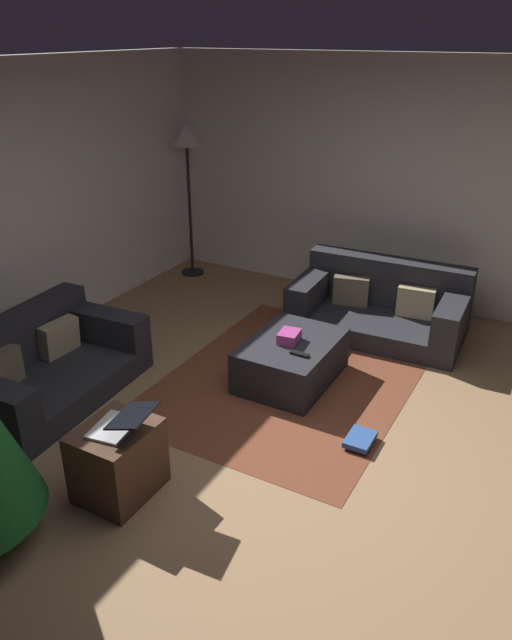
# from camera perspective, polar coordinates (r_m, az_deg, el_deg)

# --- Properties ---
(ground_plane) EXTENTS (6.40, 6.40, 0.00)m
(ground_plane) POSITION_cam_1_polar(r_m,az_deg,el_deg) (4.59, 3.92, -12.27)
(ground_plane) COLOR #93704C
(corner_partition) EXTENTS (0.12, 6.40, 2.60)m
(corner_partition) POSITION_cam_1_polar(r_m,az_deg,el_deg) (6.80, 15.96, 11.71)
(corner_partition) COLOR silver
(corner_partition) RESTS_ON ground_plane
(couch_left) EXTENTS (1.66, 1.05, 0.66)m
(couch_left) POSITION_cam_1_polar(r_m,az_deg,el_deg) (5.44, -19.43, -4.10)
(couch_left) COLOR #26262B
(couch_left) RESTS_ON ground_plane
(couch_right) EXTENTS (0.99, 1.71, 0.70)m
(couch_right) POSITION_cam_1_polar(r_m,az_deg,el_deg) (6.34, 11.53, 1.30)
(couch_right) COLOR #26262B
(couch_right) RESTS_ON ground_plane
(ottoman) EXTENTS (0.96, 0.70, 0.38)m
(ottoman) POSITION_cam_1_polar(r_m,az_deg,el_deg) (5.36, 3.28, -3.77)
(ottoman) COLOR #26262B
(ottoman) RESTS_ON ground_plane
(gift_box) EXTENTS (0.23, 0.19, 0.09)m
(gift_box) POSITION_cam_1_polar(r_m,az_deg,el_deg) (5.24, 3.10, -1.56)
(gift_box) COLOR #B23F8C
(gift_box) RESTS_ON ottoman
(tv_remote) EXTENTS (0.05, 0.16, 0.02)m
(tv_remote) POSITION_cam_1_polar(r_m,az_deg,el_deg) (5.05, 4.07, -3.17)
(tv_remote) COLOR black
(tv_remote) RESTS_ON ottoman
(side_table) EXTENTS (0.52, 0.44, 0.50)m
(side_table) POSITION_cam_1_polar(r_m,az_deg,el_deg) (4.21, -12.71, -12.61)
(side_table) COLOR #4C3323
(side_table) RESTS_ON ground_plane
(laptop) EXTENTS (0.37, 0.43, 0.17)m
(laptop) POSITION_cam_1_polar(r_m,az_deg,el_deg) (4.01, -12.45, -9.33)
(laptop) COLOR silver
(laptop) RESTS_ON side_table
(book_stack) EXTENTS (0.27, 0.19, 0.07)m
(book_stack) POSITION_cam_1_polar(r_m,az_deg,el_deg) (4.72, 9.65, -10.91)
(book_stack) COLOR #B7332D
(book_stack) RESTS_ON ground_plane
(corner_lamp) EXTENTS (0.36, 0.36, 1.82)m
(corner_lamp) POSITION_cam_1_polar(r_m,az_deg,el_deg) (7.43, -6.44, 15.66)
(corner_lamp) COLOR black
(corner_lamp) RESTS_ON ground_plane
(area_rug) EXTENTS (2.60, 2.00, 0.01)m
(area_rug) POSITION_cam_1_polar(r_m,az_deg,el_deg) (5.46, 3.24, -5.49)
(area_rug) COLOR brown
(area_rug) RESTS_ON ground_plane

